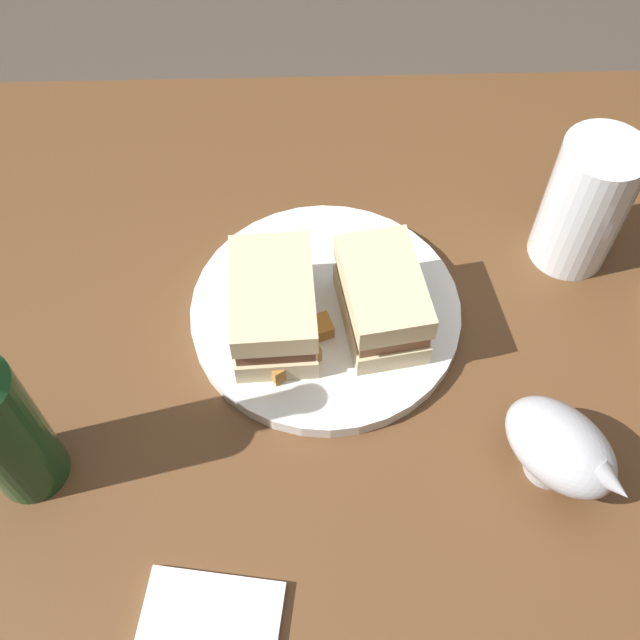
% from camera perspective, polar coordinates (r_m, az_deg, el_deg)
% --- Properties ---
extents(ground_plane, '(6.00, 6.00, 0.00)m').
position_cam_1_polar(ground_plane, '(1.43, -0.34, -18.29)').
color(ground_plane, '#4C4238').
extents(dining_table, '(1.04, 0.83, 0.75)m').
position_cam_1_polar(dining_table, '(1.08, -0.44, -13.06)').
color(dining_table, brown).
rests_on(dining_table, ground).
extents(plate, '(0.27, 0.27, 0.02)m').
position_cam_1_polar(plate, '(0.76, 0.61, 0.65)').
color(plate, white).
rests_on(plate, dining_table).
extents(sandwich_half_left, '(0.08, 0.12, 0.07)m').
position_cam_1_polar(sandwich_half_left, '(0.71, -3.32, 1.00)').
color(sandwich_half_left, beige).
rests_on(sandwich_half_left, plate).
extents(sandwich_half_right, '(0.09, 0.12, 0.07)m').
position_cam_1_polar(sandwich_half_right, '(0.72, 4.82, 1.52)').
color(sandwich_half_right, beige).
rests_on(sandwich_half_right, plate).
extents(potato_wedge_front, '(0.05, 0.03, 0.02)m').
position_cam_1_polar(potato_wedge_front, '(0.73, -0.83, -0.80)').
color(potato_wedge_front, '#AD702D').
rests_on(potato_wedge_front, plate).
extents(potato_wedge_middle, '(0.05, 0.04, 0.02)m').
position_cam_1_polar(potato_wedge_middle, '(0.71, -1.82, -2.99)').
color(potato_wedge_middle, '#AD702D').
rests_on(potato_wedge_middle, plate).
extents(potato_wedge_back, '(0.04, 0.05, 0.02)m').
position_cam_1_polar(potato_wedge_back, '(0.72, -1.65, -2.05)').
color(potato_wedge_back, '#AD702D').
rests_on(potato_wedge_back, plate).
extents(pint_glass, '(0.08, 0.08, 0.15)m').
position_cam_1_polar(pint_glass, '(0.81, 19.22, 7.85)').
color(pint_glass, white).
rests_on(pint_glass, dining_table).
extents(gravy_boat, '(0.12, 0.13, 0.07)m').
position_cam_1_polar(gravy_boat, '(0.68, 17.78, -9.08)').
color(gravy_boat, '#B7B7BC').
rests_on(gravy_boat, dining_table).
extents(napkin, '(0.12, 0.11, 0.01)m').
position_cam_1_polar(napkin, '(0.65, -8.12, -22.12)').
color(napkin, white).
rests_on(napkin, dining_table).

